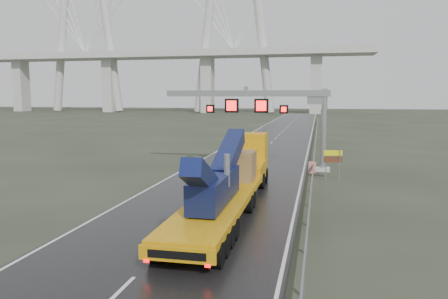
% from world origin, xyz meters
% --- Properties ---
extents(ground, '(400.00, 400.00, 0.00)m').
position_xyz_m(ground, '(0.00, 0.00, 0.00)').
color(ground, '#292E20').
rests_on(ground, ground).
extents(road, '(11.00, 200.00, 0.02)m').
position_xyz_m(road, '(0.00, 40.00, 0.01)').
color(road, black).
rests_on(road, ground).
extents(guardrail, '(0.20, 140.00, 1.40)m').
position_xyz_m(guardrail, '(6.10, 30.00, 0.70)').
color(guardrail, gray).
rests_on(guardrail, ground).
extents(sign_gantry, '(14.90, 1.20, 7.42)m').
position_xyz_m(sign_gantry, '(2.10, 17.99, 5.61)').
color(sign_gantry, '#BCBCB7').
rests_on(sign_gantry, ground).
extents(heavy_haul_truck, '(3.05, 19.40, 4.54)m').
position_xyz_m(heavy_haul_truck, '(1.42, 4.94, 1.76)').
color(heavy_haul_truck, '#E1A00C').
rests_on(heavy_haul_truck, ground).
extents(exit_sign_pair, '(1.42, 0.30, 2.45)m').
position_xyz_m(exit_sign_pair, '(7.60, 13.55, 1.71)').
color(exit_sign_pair, '#989BA0').
rests_on(exit_sign_pair, ground).
extents(striped_barrier, '(0.60, 0.33, 1.01)m').
position_xyz_m(striped_barrier, '(6.00, 16.45, 0.50)').
color(striped_barrier, red).
rests_on(striped_barrier, ground).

